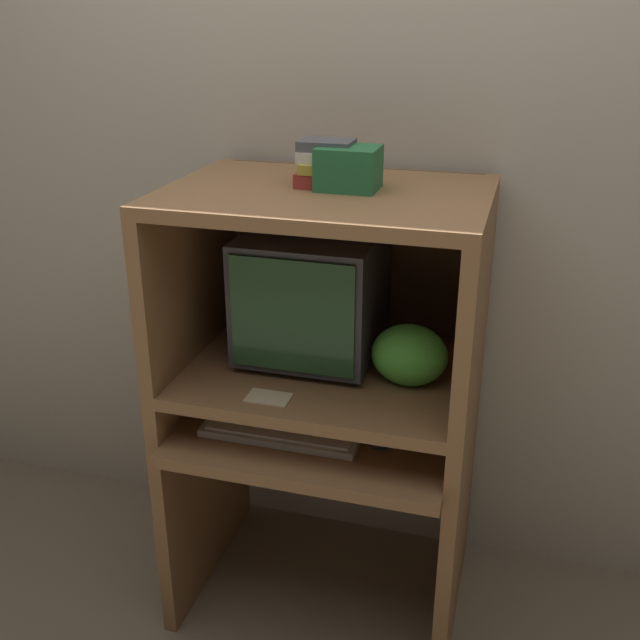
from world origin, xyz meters
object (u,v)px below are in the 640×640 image
at_px(book_stack, 327,164).
at_px(storage_box, 349,168).
at_px(keyboard, 281,432).
at_px(snack_bag, 410,355).
at_px(crt_monitor, 313,293).
at_px(mouse, 379,444).

distance_m(book_stack, storage_box, 0.07).
xyz_separation_m(keyboard, snack_bag, (0.33, 0.13, 0.22)).
xyz_separation_m(crt_monitor, mouse, (0.25, -0.22, -0.33)).
height_order(crt_monitor, storage_box, storage_box).
bearing_deg(snack_bag, storage_box, 164.28).
relative_size(snack_bag, book_stack, 1.35).
relative_size(mouse, snack_bag, 0.28).
bearing_deg(keyboard, crt_monitor, 84.11).
height_order(keyboard, mouse, same).
distance_m(mouse, snack_bag, 0.25).
bearing_deg(snack_bag, keyboard, -158.91).
distance_m(keyboard, book_stack, 0.74).
height_order(mouse, snack_bag, snack_bag).
height_order(book_stack, storage_box, book_stack).
bearing_deg(crt_monitor, mouse, -40.81).
xyz_separation_m(snack_bag, storage_box, (-0.19, 0.05, 0.48)).
relative_size(mouse, storage_box, 0.37).
bearing_deg(snack_bag, crt_monitor, 160.63).
height_order(crt_monitor, snack_bag, crt_monitor).
bearing_deg(mouse, keyboard, -176.66).
bearing_deg(mouse, book_stack, 137.31).
distance_m(mouse, book_stack, 0.76).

